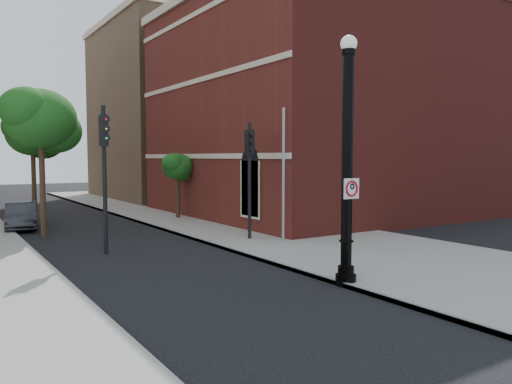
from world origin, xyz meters
TOP-DOWN VIEW (x-y plane):
  - ground at (0.00, 0.00)m, footprint 120.00×120.00m
  - sidewalk_right at (6.00, 10.00)m, footprint 8.00×60.00m
  - curb_edge at (2.05, 10.00)m, footprint 0.10×60.00m
  - brick_wall_building at (16.00, 14.00)m, footprint 22.30×16.30m
  - bg_building_tan_b at (16.00, 30.00)m, footprint 22.00×14.00m
  - lamppost at (2.24, -0.09)m, footprint 0.56×0.56m
  - no_parking_sign at (2.24, -0.26)m, footprint 0.54×0.06m
  - parked_car at (-3.50, 16.19)m, footprint 1.89×4.04m
  - traffic_signal_left at (-1.89, 7.79)m, footprint 0.40×0.46m
  - traffic_signal_right at (3.82, 7.26)m, footprint 0.32×0.40m
  - utility_pole at (4.41, 5.74)m, footprint 0.11×0.11m
  - street_tree_a at (-3.02, 13.02)m, footprint 3.52×3.18m
  - street_tree_b at (-2.39, 19.13)m, footprint 3.26×2.95m
  - street_tree_c at (4.35, 15.53)m, footprint 2.03×1.84m

SIDE VIEW (x-z plane):
  - ground at x=0.00m, z-range 0.00..0.00m
  - sidewalk_right at x=6.00m, z-range 0.00..0.12m
  - curb_edge at x=2.05m, z-range 0.00..0.14m
  - parked_car at x=-3.50m, z-range 0.00..1.28m
  - no_parking_sign at x=2.24m, z-range 2.35..2.90m
  - utility_pole at x=4.41m, z-range 0.00..5.35m
  - street_tree_c at x=4.35m, z-range 1.04..4.70m
  - lamppost at x=2.24m, z-range -0.25..6.37m
  - traffic_signal_right at x=3.82m, z-range 0.84..5.69m
  - traffic_signal_left at x=-1.89m, z-range 0.91..6.17m
  - street_tree_b at x=-2.39m, z-range 1.70..7.57m
  - street_tree_a at x=-3.02m, z-range 1.84..8.17m
  - brick_wall_building at x=16.00m, z-range 0.01..12.51m
  - bg_building_tan_b at x=16.00m, z-range 0.00..14.00m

